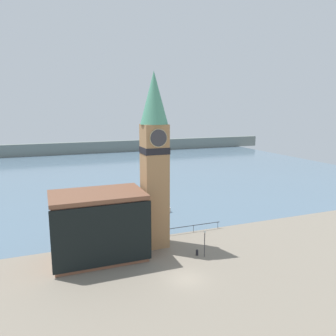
# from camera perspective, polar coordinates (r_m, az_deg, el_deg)

# --- Properties ---
(ground_plane) EXTENTS (160.00, 160.00, 0.00)m
(ground_plane) POSITION_cam_1_polar(r_m,az_deg,el_deg) (39.90, 3.19, -18.71)
(ground_plane) COLOR gray
(water) EXTENTS (160.00, 120.00, 0.00)m
(water) POSITION_cam_1_polar(r_m,az_deg,el_deg) (107.69, -12.99, -0.27)
(water) COLOR slate
(water) RESTS_ON ground_plane
(far_shoreline) EXTENTS (180.00, 3.00, 5.00)m
(far_shoreline) POSITION_cam_1_polar(r_m,az_deg,el_deg) (146.63, -15.28, 3.39)
(far_shoreline) COLOR slate
(far_shoreline) RESTS_ON water
(pier_railing) EXTENTS (9.42, 0.08, 1.09)m
(pier_railing) POSITION_cam_1_polar(r_m,az_deg,el_deg) (52.93, 4.46, -10.05)
(pier_railing) COLOR #232328
(pier_railing) RESTS_ON ground_plane
(clock_tower) EXTENTS (3.76, 3.76, 24.25)m
(clock_tower) POSITION_cam_1_polar(r_m,az_deg,el_deg) (44.88, -2.37, 2.07)
(clock_tower) COLOR #9E754C
(clock_tower) RESTS_ON ground_plane
(pier_building) EXTENTS (11.96, 7.71, 8.77)m
(pier_building) POSITION_cam_1_polar(r_m,az_deg,el_deg) (43.97, -12.02, -9.78)
(pier_building) COLOR #935B42
(pier_building) RESTS_ON ground_plane
(boat_near) EXTENTS (7.06, 2.71, 1.54)m
(boat_near) POSITION_cam_1_polar(r_m,az_deg,el_deg) (61.58, -2.99, -7.41)
(boat_near) COLOR silver
(boat_near) RESTS_ON water
(mooring_bollard_near) EXTENTS (0.36, 0.36, 0.81)m
(mooring_bollard_near) POSITION_cam_1_polar(r_m,az_deg,el_deg) (45.33, 5.07, -14.38)
(mooring_bollard_near) COLOR black
(mooring_bollard_near) RESTS_ON ground_plane
(lamp_post) EXTENTS (0.32, 0.32, 3.60)m
(lamp_post) POSITION_cam_1_polar(r_m,az_deg,el_deg) (44.18, 6.40, -12.10)
(lamp_post) COLOR #2D2D33
(lamp_post) RESTS_ON ground_plane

